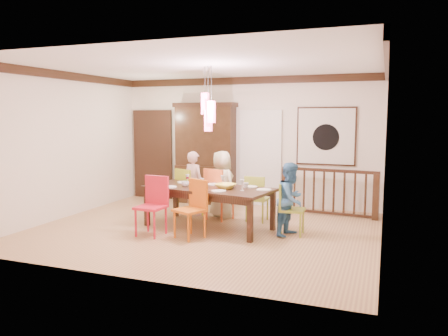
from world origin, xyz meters
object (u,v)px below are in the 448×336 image
(chair_far_left, at_px, (190,189))
(china_hutch, at_px, (205,153))
(person_far_left, at_px, (194,183))
(balustrade, at_px, (329,191))
(person_far_mid, at_px, (222,184))
(chair_end_right, at_px, (293,205))
(person_end_right, at_px, (291,199))
(dining_table, at_px, (209,191))

(chair_far_left, height_order, china_hutch, china_hutch)
(person_far_left, bearing_deg, china_hutch, -59.66)
(balustrade, relative_size, person_far_mid, 1.47)
(chair_end_right, relative_size, china_hutch, 0.38)
(balustrade, xyz_separation_m, person_end_right, (-0.41, -1.76, 0.13))
(person_far_mid, bearing_deg, chair_end_right, 178.68)
(dining_table, xyz_separation_m, person_far_mid, (-0.07, 0.87, -0.00))
(person_far_left, bearing_deg, person_far_mid, -163.47)
(person_end_right, bearing_deg, balustrade, 2.24)
(chair_end_right, bearing_deg, balustrade, -15.04)
(chair_end_right, height_order, person_end_right, person_end_right)
(chair_far_left, xyz_separation_m, chair_end_right, (2.25, -0.70, -0.04))
(dining_table, xyz_separation_m, chair_end_right, (1.52, 0.07, -0.16))
(chair_far_left, bearing_deg, person_far_mid, -148.20)
(person_end_right, bearing_deg, chair_end_right, -8.45)
(china_hutch, distance_m, balustrade, 2.97)
(china_hutch, height_order, person_far_left, china_hutch)
(person_far_left, xyz_separation_m, person_end_right, (2.20, -0.87, -0.03))
(dining_table, height_order, person_far_mid, person_far_mid)
(chair_far_left, xyz_separation_m, china_hutch, (-0.23, 1.37, 0.61))
(china_hutch, height_order, person_end_right, china_hutch)
(dining_table, relative_size, person_end_right, 1.96)
(dining_table, bearing_deg, person_end_right, 10.93)
(person_far_left, xyz_separation_m, person_far_mid, (0.62, -0.02, 0.01))
(person_far_left, bearing_deg, chair_far_left, 95.18)
(balustrade, distance_m, person_far_left, 2.77)
(china_hutch, bearing_deg, person_far_mid, -55.07)
(balustrade, bearing_deg, chair_far_left, -153.34)
(person_far_left, distance_m, person_end_right, 2.36)
(chair_far_left, height_order, chair_end_right, chair_far_left)
(balustrade, bearing_deg, dining_table, -131.49)
(balustrade, height_order, person_far_mid, person_far_mid)
(dining_table, height_order, person_far_left, person_far_left)
(chair_far_left, height_order, person_far_left, person_far_left)
(person_far_left, bearing_deg, balustrade, -142.55)
(china_hutch, bearing_deg, chair_far_left, -80.34)
(person_far_mid, bearing_deg, dining_table, 120.09)
(chair_end_right, bearing_deg, person_far_mid, 61.27)
(china_hutch, bearing_deg, balustrade, -6.86)
(chair_end_right, distance_m, person_far_left, 2.37)
(china_hutch, height_order, person_far_mid, china_hutch)
(balustrade, height_order, person_far_left, person_far_left)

